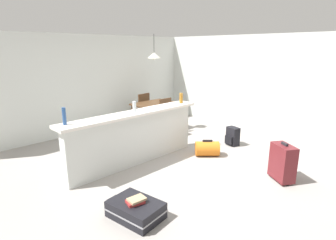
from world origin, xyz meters
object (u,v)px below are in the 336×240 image
object	(u,v)px
dining_chair_far_side	(142,108)
suitcase_upright_maroon	(283,162)
duffel_bag_orange	(207,149)
dining_chair_near_partition	(168,115)
book_stack	(136,201)
suitcase_flat_black	(136,210)
bottle_clear	(134,107)
bottle_amber	(181,98)
pendant_lamp	(154,55)
dining_table	(155,106)
bottle_blue	(64,116)
backpack_black	(232,137)

from	to	relation	value
dining_chair_far_side	suitcase_upright_maroon	bearing A→B (deg)	-96.62
dining_chair_far_side	duffel_bag_orange	distance (m)	2.80
dining_chair_near_partition	dining_chair_far_side	bearing A→B (deg)	85.92
book_stack	suitcase_flat_black	bearing A→B (deg)	70.15
bottle_clear	bottle_amber	distance (m)	1.29
dining_chair_near_partition	pendant_lamp	bearing A→B (deg)	86.87
dining_table	suitcase_upright_maroon	size ratio (longest dim) A/B	1.64
duffel_bag_orange	dining_table	bearing A→B (deg)	77.69
bottle_amber	dining_chair_near_partition	size ratio (longest dim) A/B	0.24
bottle_blue	book_stack	xyz separation A→B (m)	(0.20, -1.48, -0.90)
suitcase_upright_maroon	duffel_bag_orange	xyz separation A→B (m)	(-0.01, 1.55, -0.18)
bottle_clear	dining_chair_near_partition	bearing A→B (deg)	27.66
dining_table	duffel_bag_orange	world-z (taller)	dining_table
bottle_clear	suitcase_flat_black	world-z (taller)	bottle_clear
bottle_blue	dining_chair_near_partition	distance (m)	3.17
dining_table	bottle_amber	bearing A→B (deg)	-110.02
dining_table	dining_chair_far_side	bearing A→B (deg)	86.49
dining_chair_near_partition	bottle_blue	bearing A→B (deg)	-165.39
bottle_blue	backpack_black	distance (m)	3.72
suitcase_flat_black	duffel_bag_orange	xyz separation A→B (m)	(2.38, 0.66, 0.04)
bottle_clear	dining_chair_near_partition	xyz separation A→B (m)	(1.76, 0.92, -0.61)
bottle_amber	pendant_lamp	bearing A→B (deg)	70.33
bottle_amber	backpack_black	world-z (taller)	bottle_amber
bottle_amber	backpack_black	size ratio (longest dim) A/B	0.52
dining_table	dining_chair_far_side	world-z (taller)	dining_chair_far_side
dining_chair_near_partition	dining_table	bearing A→B (deg)	85.31
backpack_black	suitcase_upright_maroon	xyz separation A→B (m)	(-0.92, -1.54, 0.13)
suitcase_flat_black	suitcase_upright_maroon	size ratio (longest dim) A/B	1.29
dining_chair_far_side	bottle_blue	bearing A→B (deg)	-147.90
dining_chair_near_partition	pendant_lamp	size ratio (longest dim) A/B	1.46
pendant_lamp	duffel_bag_orange	xyz separation A→B (m)	(-0.45, -2.12, -1.83)
dining_table	duffel_bag_orange	distance (m)	2.24
dining_chair_near_partition	pendant_lamp	xyz separation A→B (m)	(0.03, 0.54, 1.46)
pendant_lamp	book_stack	size ratio (longest dim) A/B	2.44
suitcase_upright_maroon	dining_table	bearing A→B (deg)	82.88
bottle_blue	bottle_clear	distance (m)	1.25
bottle_blue	backpack_black	size ratio (longest dim) A/B	0.65
bottle_clear	bottle_amber	xyz separation A→B (m)	(1.29, 0.04, 0.00)
bottle_amber	book_stack	distance (m)	2.85
suitcase_upright_maroon	dining_chair_near_partition	bearing A→B (deg)	82.44
dining_table	backpack_black	distance (m)	2.24
backpack_black	book_stack	bearing A→B (deg)	-168.52
dining_table	duffel_bag_orange	size ratio (longest dim) A/B	1.99
dining_table	dining_chair_near_partition	xyz separation A→B (m)	(-0.05, -0.56, -0.13)
bottle_blue	suitcase_flat_black	bearing A→B (deg)	-81.99
book_stack	dining_chair_near_partition	bearing A→B (deg)	38.83
dining_table	suitcase_flat_black	bearing A→B (deg)	-135.50
dining_chair_near_partition	suitcase_flat_black	xyz separation A→B (m)	(-2.80, -2.24, -0.41)
suitcase_flat_black	book_stack	world-z (taller)	book_stack
bottle_amber	duffel_bag_orange	world-z (taller)	bottle_amber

